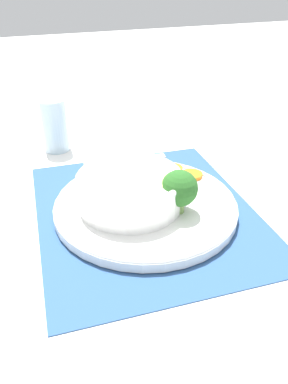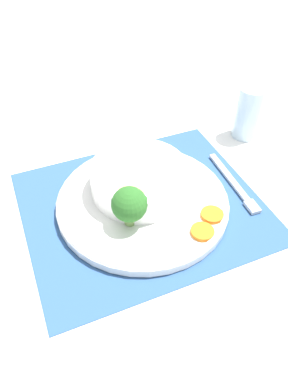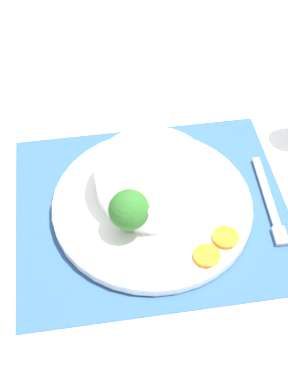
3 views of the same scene
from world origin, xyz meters
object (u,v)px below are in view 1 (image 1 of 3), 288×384
object	(u,v)px
fork	(134,160)
broccoli_floret	(179,188)
water_glass	(55,128)
bowl	(130,187)

from	to	relation	value
fork	broccoli_floret	bearing A→B (deg)	6.71
broccoli_floret	water_glass	xyz separation A→B (m)	(-0.36, -0.15, -0.01)
bowl	fork	distance (m)	0.20
bowl	broccoli_floret	distance (m)	0.09
bowl	fork	xyz separation A→B (m)	(-0.18, 0.07, -0.05)
bowl	water_glass	xyz separation A→B (m)	(-0.31, -0.08, -0.00)
broccoli_floret	water_glass	world-z (taller)	water_glass
bowl	fork	world-z (taller)	bowl
water_glass	fork	size ratio (longest dim) A/B	0.66
broccoli_floret	fork	world-z (taller)	broccoli_floret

